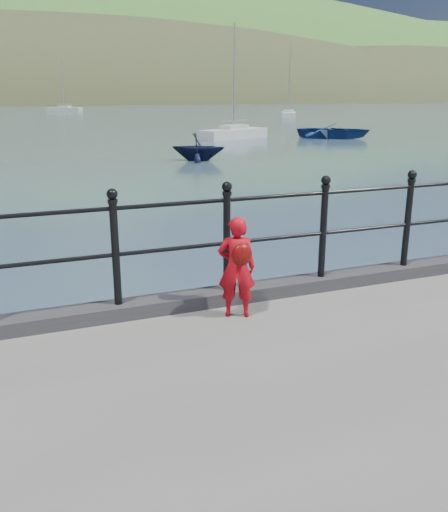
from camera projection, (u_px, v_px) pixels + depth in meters
name	position (u px, v px, depth m)	size (l,w,h in m)	color
ground	(174.00, 385.00, 6.25)	(600.00, 600.00, 0.00)	#2D4251
kerb	(175.00, 302.00, 5.81)	(60.00, 0.30, 0.15)	#28282B
railing	(173.00, 235.00, 5.59)	(18.11, 0.11, 1.20)	black
far_shore	(106.00, 154.00, 239.60)	(830.00, 200.00, 156.00)	#333A21
child	(237.00, 267.00, 5.50)	(0.45, 0.38, 1.06)	red
launch_blue	(334.00, 131.00, 40.35)	(3.80, 5.32, 1.10)	navy
launch_navy	(198.00, 147.00, 26.80)	(2.22, 2.58, 1.36)	black
sailboat_near	(234.00, 134.00, 40.06)	(6.01, 3.98, 8.13)	silver
sailboat_far	(288.00, 115.00, 75.59)	(4.77, 6.98, 9.74)	silver
sailboat_deep	(64.00, 109.00, 100.95)	(6.55, 5.00, 9.53)	beige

